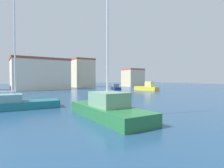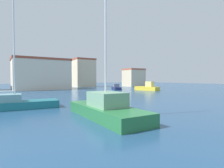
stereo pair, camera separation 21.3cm
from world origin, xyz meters
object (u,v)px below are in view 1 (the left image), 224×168
object	(u,v)px
sailboat_teal_distant_north	(14,103)
motorboat_yellow_near_pier	(147,88)
sailboat_green_inner_mooring	(108,108)
motorboat_navy_far_right	(116,88)

from	to	relation	value
sailboat_teal_distant_north	motorboat_yellow_near_pier	bearing A→B (deg)	23.92
sailboat_green_inner_mooring	motorboat_yellow_near_pier	distance (m)	28.81
sailboat_green_inner_mooring	motorboat_navy_far_right	bearing A→B (deg)	54.94
sailboat_green_inner_mooring	motorboat_yellow_near_pier	size ratio (longest dim) A/B	1.69
sailboat_teal_distant_north	motorboat_navy_far_right	world-z (taller)	sailboat_teal_distant_north
sailboat_teal_distant_north	motorboat_yellow_near_pier	xyz separation A→B (m)	(26.79, 11.88, 0.09)
sailboat_teal_distant_north	motorboat_navy_far_right	bearing A→B (deg)	38.26
motorboat_navy_far_right	sailboat_green_inner_mooring	bearing A→B (deg)	-125.06
motorboat_navy_far_right	motorboat_yellow_near_pier	bearing A→B (deg)	-52.20
sailboat_teal_distant_north	motorboat_yellow_near_pier	world-z (taller)	sailboat_teal_distant_north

